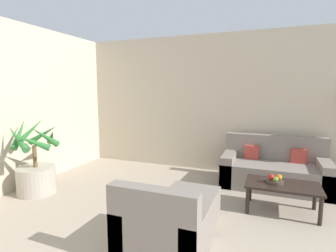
% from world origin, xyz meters
% --- Properties ---
extents(wall_back, '(8.69, 0.06, 2.70)m').
position_xyz_m(wall_back, '(0.00, 6.52, 1.35)').
color(wall_back, beige).
rests_on(wall_back, ground_plane).
extents(potted_palm, '(0.75, 0.82, 1.19)m').
position_xyz_m(potted_palm, '(-3.13, 4.29, 0.37)').
color(potted_palm, '#ADA393').
rests_on(potted_palm, ground_plane).
extents(sofa_loveseat, '(1.67, 0.83, 0.83)m').
position_xyz_m(sofa_loveseat, '(0.36, 5.98, 0.27)').
color(sofa_loveseat, gray).
rests_on(sofa_loveseat, ground_plane).
extents(coffee_table, '(0.93, 0.54, 0.38)m').
position_xyz_m(coffee_table, '(0.45, 5.00, 0.33)').
color(coffee_table, black).
rests_on(coffee_table, ground_plane).
extents(fruit_bowl, '(0.22, 0.22, 0.04)m').
position_xyz_m(fruit_bowl, '(0.35, 4.99, 0.40)').
color(fruit_bowl, '#42382D').
rests_on(fruit_bowl, coffee_table).
extents(apple_red, '(0.08, 0.08, 0.08)m').
position_xyz_m(apple_red, '(0.31, 4.99, 0.47)').
color(apple_red, red).
rests_on(apple_red, fruit_bowl).
extents(apple_green, '(0.06, 0.06, 0.06)m').
position_xyz_m(apple_green, '(0.36, 4.94, 0.46)').
color(apple_green, olive).
rests_on(apple_green, fruit_bowl).
extents(orange_fruit, '(0.07, 0.07, 0.07)m').
position_xyz_m(orange_fruit, '(0.41, 5.03, 0.46)').
color(orange_fruit, orange).
rests_on(orange_fruit, fruit_bowl).
extents(armchair, '(0.85, 0.81, 0.77)m').
position_xyz_m(armchair, '(-0.67, 3.61, 0.26)').
color(armchair, gray).
rests_on(armchair, ground_plane).
extents(ottoman, '(0.62, 0.50, 0.39)m').
position_xyz_m(ottoman, '(-0.60, 4.36, 0.19)').
color(ottoman, gray).
rests_on(ottoman, ground_plane).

